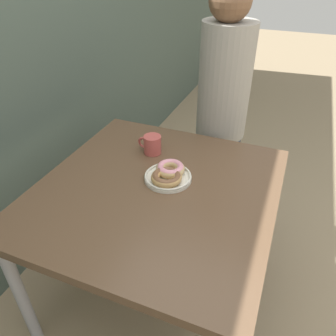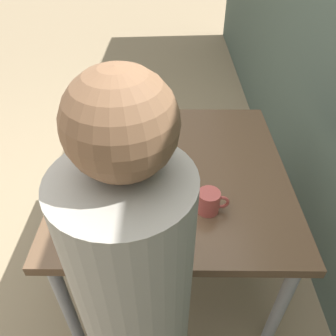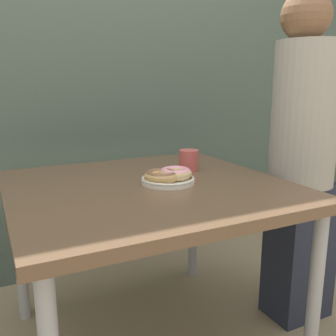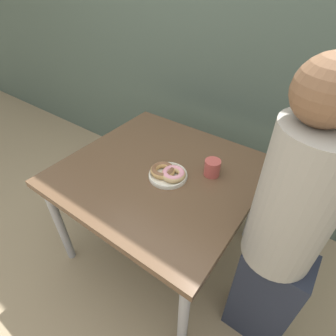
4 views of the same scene
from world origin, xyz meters
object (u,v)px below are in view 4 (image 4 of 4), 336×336
Objects in this scene: donut_plate at (168,173)px; coffee_mug at (213,167)px; dining_table at (160,179)px; person_figure at (282,240)px.

coffee_mug is (0.18, 0.16, 0.02)m from donut_plate.
dining_table is 8.50× the size of coffee_mug.
coffee_mug is 0.50m from person_figure.
dining_table is 0.71× the size of person_figure.
donut_plate is at bearing -138.38° from coffee_mug.
person_figure reaches higher than dining_table.
coffee_mug is at bearing 152.04° from person_figure.
person_figure is (0.70, -0.10, 0.10)m from dining_table.
person_figure is at bearing -7.10° from donut_plate.
coffee_mug reaches higher than dining_table.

